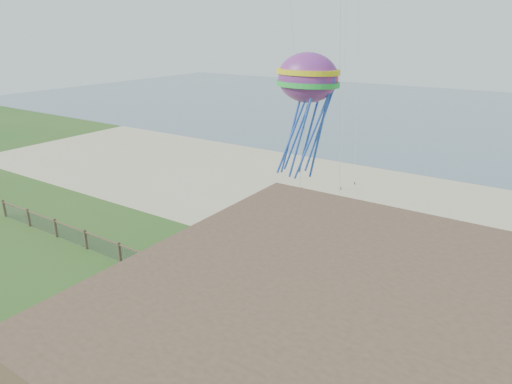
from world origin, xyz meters
TOP-DOWN VIEW (x-y plane):
  - ground at (0.00, 0.00)m, footprint 160.00×160.00m
  - sand_beach at (0.00, 22.00)m, footprint 72.00×20.00m
  - ocean at (0.00, 66.00)m, footprint 160.00×68.00m
  - chainlink_fence at (0.00, 6.00)m, footprint 36.20×0.20m
  - octopus_kite at (2.37, 11.94)m, footprint 3.47×2.51m

SIDE VIEW (x-z plane):
  - ground at x=0.00m, z-range 0.00..0.00m
  - ocean at x=0.00m, z-range -0.01..0.01m
  - sand_beach at x=0.00m, z-range -0.01..0.01m
  - chainlink_fence at x=0.00m, z-range -0.07..1.18m
  - octopus_kite at x=2.37m, z-range 4.93..11.87m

